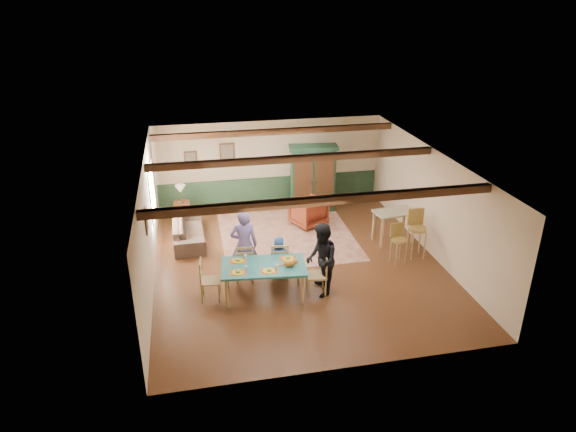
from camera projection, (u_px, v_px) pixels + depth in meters
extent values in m
plane|color=#462313|center=(297.00, 263.00, 12.90)|extent=(8.00, 8.00, 0.00)
cube|color=beige|center=(270.00, 163.00, 15.94)|extent=(7.00, 0.02, 2.70)
cube|color=beige|center=(148.00, 226.00, 11.71)|extent=(0.02, 8.00, 2.70)
cube|color=beige|center=(432.00, 203.00, 13.00)|extent=(0.02, 8.00, 2.70)
cube|color=silver|center=(298.00, 160.00, 11.81)|extent=(7.00, 8.00, 0.02)
cube|color=#1F3925|center=(270.00, 191.00, 16.28)|extent=(6.95, 0.03, 0.90)
cube|color=black|center=(324.00, 200.00, 9.78)|extent=(6.95, 0.16, 0.16)
cube|color=black|center=(294.00, 159.00, 12.20)|extent=(6.95, 0.16, 0.16)
cube|color=black|center=(275.00, 132.00, 14.53)|extent=(6.95, 0.16, 0.16)
imported|color=#745FA3|center=(244.00, 245.00, 11.87)|extent=(0.68, 0.49, 1.76)
imported|color=black|center=(321.00, 260.00, 11.29)|extent=(0.72, 0.88, 1.68)
imported|color=#22488B|center=(279.00, 257.00, 12.09)|extent=(0.53, 0.38, 1.03)
cube|color=#C6B090|center=(285.00, 231.00, 14.57)|extent=(3.65, 4.33, 0.01)
cube|color=#143221|center=(313.00, 178.00, 15.62)|extent=(1.51, 0.73, 2.06)
imported|color=#551A11|center=(308.00, 212.00, 14.84)|extent=(1.15, 1.16, 0.80)
imported|color=#43332A|center=(188.00, 231.00, 13.92)|extent=(0.84, 2.09, 0.61)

